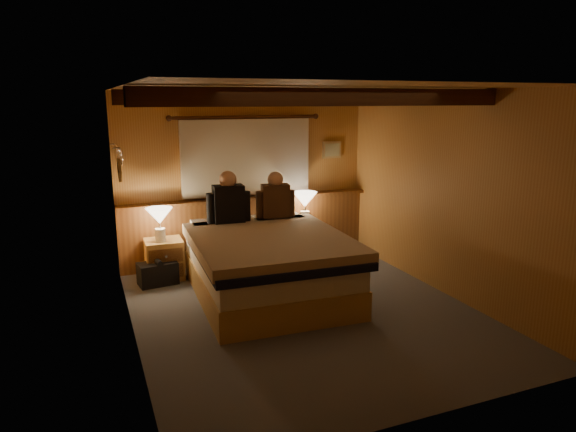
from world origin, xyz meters
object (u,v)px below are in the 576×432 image
nightstand_left (164,259)px  duffel_bag (158,273)px  person_left (228,201)px  bed (268,264)px  person_right (275,199)px  lamp_right (305,201)px  nightstand_right (304,241)px  lamp_left (159,218)px

nightstand_left → duffel_bag: size_ratio=1.02×
person_left → bed: bearing=-68.4°
nightstand_left → person_right: (1.45, -0.28, 0.75)m
lamp_right → person_right: bearing=-149.1°
person_right → lamp_right: bearing=39.7°
nightstand_left → nightstand_right: size_ratio=0.91×
nightstand_right → person_left: (-1.22, -0.38, 0.75)m
bed → person_left: bearing=110.3°
nightstand_right → nightstand_left: bearing=171.2°
nightstand_right → person_right: 0.99m
person_right → bed: bearing=-107.7°
lamp_right → duffel_bag: bearing=-173.0°
nightstand_left → person_left: 1.15m
person_left → lamp_left: bearing=165.9°
nightstand_left → lamp_left: (-0.04, -0.04, 0.56)m
nightstand_left → lamp_left: 0.57m
lamp_right → person_left: person_left is taller
nightstand_left → lamp_left: bearing=-129.9°
person_left → duffel_bag: 1.27m
lamp_left → person_right: size_ratio=0.68×
bed → person_left: size_ratio=3.33×
nightstand_right → lamp_left: lamp_left is taller
bed → nightstand_right: size_ratio=4.02×
nightstand_left → duffel_bag: bearing=-120.1°
lamp_left → duffel_bag: lamp_left is taller
nightstand_left → person_left: bearing=-19.7°
lamp_left → person_left: (0.83, -0.27, 0.20)m
lamp_left → duffel_bag: 0.69m
person_left → person_right: 0.65m
lamp_left → duffel_bag: size_ratio=0.86×
nightstand_right → person_right: (-0.57, -0.34, 0.73)m
bed → duffel_bag: bearing=145.0°
bed → person_left: (-0.25, 0.77, 0.63)m
nightstand_left → nightstand_right: 2.02m
nightstand_left → duffel_bag: (-0.12, -0.19, -0.11)m
bed → duffel_bag: size_ratio=4.53×
nightstand_right → person_left: person_left is taller
bed → lamp_right: (0.98, 1.16, 0.47)m
person_right → duffel_bag: person_right is taller
person_left → duffel_bag: size_ratio=1.36×
bed → lamp_left: bearing=138.6°
bed → lamp_left: size_ratio=5.26×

